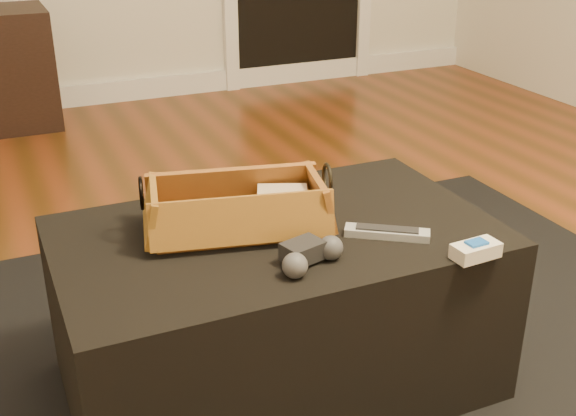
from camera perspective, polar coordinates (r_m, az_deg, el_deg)
name	(u,v)px	position (r m, az deg, el deg)	size (l,w,h in m)	color
floor	(280,378)	(1.91, -0.61, -13.28)	(5.00, 5.50, 0.01)	brown
baseboard	(91,94)	(4.31, -15.31, 8.67)	(5.00, 0.04, 0.12)	white
area_rug	(286,393)	(1.84, -0.20, -14.38)	(2.60, 2.00, 0.01)	black
ottoman	(277,308)	(1.76, -0.87, -7.92)	(1.00, 0.60, 0.42)	black
tv_remote	(229,223)	(1.63, -4.67, -1.22)	(0.22, 0.05, 0.02)	black
cloth_bundle	(283,202)	(1.68, -0.44, 0.46)	(0.12, 0.08, 0.06)	tan
wicker_basket	(237,210)	(1.64, -4.03, -0.19)	(0.46, 0.30, 0.15)	brown
game_controller	(309,254)	(1.49, 1.68, -3.68)	(0.17, 0.12, 0.05)	black
silver_remote	(387,232)	(1.63, 7.83, -1.92)	(0.18, 0.14, 0.02)	#B0B4B8
cream_gadget	(476,250)	(1.58, 14.61, -3.25)	(0.11, 0.06, 0.04)	silver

